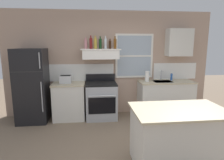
% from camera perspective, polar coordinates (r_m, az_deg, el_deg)
% --- Properties ---
extents(ground_plane, '(16.00, 16.00, 0.00)m').
position_cam_1_polar(ground_plane, '(3.47, 3.26, -21.98)').
color(ground_plane, '#7A6651').
extents(back_wall, '(5.40, 0.11, 2.70)m').
position_cam_1_polar(back_wall, '(5.16, -0.37, 4.86)').
color(back_wall, tan).
rests_on(back_wall, ground_plane).
extents(refrigerator, '(0.70, 0.72, 1.76)m').
position_cam_1_polar(refrigerator, '(5.02, -22.36, -1.57)').
color(refrigerator, black).
rests_on(refrigerator, ground_plane).
extents(counter_left_of_stove, '(0.79, 0.63, 0.91)m').
position_cam_1_polar(counter_left_of_stove, '(5.01, -12.41, -6.02)').
color(counter_left_of_stove, silver).
rests_on(counter_left_of_stove, ground_plane).
extents(toaster, '(0.30, 0.20, 0.19)m').
position_cam_1_polar(toaster, '(4.93, -13.45, 0.25)').
color(toaster, silver).
rests_on(toaster, counter_left_of_stove).
extents(stove_range, '(0.76, 0.69, 1.09)m').
position_cam_1_polar(stove_range, '(4.95, -3.17, -5.88)').
color(stove_range, '#9EA0A5').
rests_on(stove_range, ground_plane).
extents(range_hood_shelf, '(0.96, 0.52, 0.24)m').
position_cam_1_polar(range_hood_shelf, '(4.85, -3.38, 7.69)').
color(range_hood_shelf, white).
extents(bottle_rose_pink, '(0.07, 0.07, 0.28)m').
position_cam_1_polar(bottle_rose_pink, '(4.87, -7.70, 10.42)').
color(bottle_rose_pink, '#C67F84').
rests_on(bottle_rose_pink, range_hood_shelf).
extents(bottle_red_label_wine, '(0.07, 0.07, 0.32)m').
position_cam_1_polar(bottle_red_label_wine, '(4.84, -6.20, 10.67)').
color(bottle_red_label_wine, maroon).
rests_on(bottle_red_label_wine, range_hood_shelf).
extents(bottle_champagne_gold_foil, '(0.08, 0.08, 0.31)m').
position_cam_1_polar(bottle_champagne_gold_foil, '(4.83, -4.91, 10.65)').
color(bottle_champagne_gold_foil, '#B29333').
rests_on(bottle_champagne_gold_foil, range_hood_shelf).
extents(bottle_dark_green_wine, '(0.07, 0.07, 0.30)m').
position_cam_1_polar(bottle_dark_green_wine, '(4.89, -3.45, 10.62)').
color(bottle_dark_green_wine, '#143819').
rests_on(bottle_dark_green_wine, range_hood_shelf).
extents(bottle_clear_tall, '(0.06, 0.06, 0.31)m').
position_cam_1_polar(bottle_clear_tall, '(4.87, -1.91, 10.68)').
color(bottle_clear_tall, silver).
rests_on(bottle_clear_tall, range_hood_shelf).
extents(bottle_brown_stout, '(0.06, 0.06, 0.24)m').
position_cam_1_polar(bottle_brown_stout, '(4.90, -0.59, 10.35)').
color(bottle_brown_stout, '#381E0F').
rests_on(bottle_brown_stout, range_hood_shelf).
extents(bottle_amber_wine, '(0.07, 0.07, 0.30)m').
position_cam_1_polar(bottle_amber_wine, '(4.82, 0.90, 10.63)').
color(bottle_amber_wine, brown).
rests_on(bottle_amber_wine, range_hood_shelf).
extents(counter_right_with_sink, '(1.43, 0.63, 0.91)m').
position_cam_1_polar(counter_right_with_sink, '(5.35, 15.36, -5.08)').
color(counter_right_with_sink, silver).
rests_on(counter_right_with_sink, ground_plane).
extents(sink_faucet, '(0.03, 0.17, 0.28)m').
position_cam_1_polar(sink_faucet, '(5.28, 14.30, 1.72)').
color(sink_faucet, silver).
rests_on(sink_faucet, counter_right_with_sink).
extents(paper_towel_roll, '(0.11, 0.11, 0.27)m').
position_cam_1_polar(paper_towel_roll, '(5.06, 10.27, 1.06)').
color(paper_towel_roll, white).
rests_on(paper_towel_roll, counter_right_with_sink).
extents(dish_soap_bottle, '(0.06, 0.06, 0.18)m').
position_cam_1_polar(dish_soap_bottle, '(5.40, 17.03, 0.87)').
color(dish_soap_bottle, blue).
rests_on(dish_soap_bottle, counter_right_with_sink).
extents(kitchen_island, '(1.40, 0.90, 0.91)m').
position_cam_1_polar(kitchen_island, '(3.26, 18.75, -15.64)').
color(kitchen_island, silver).
rests_on(kitchen_island, ground_plane).
extents(upper_cabinet_right, '(0.64, 0.32, 0.70)m').
position_cam_1_polar(upper_cabinet_right, '(5.44, 19.05, 10.36)').
color(upper_cabinet_right, silver).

